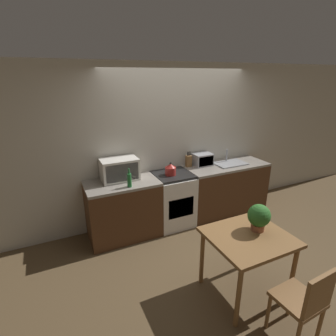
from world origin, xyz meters
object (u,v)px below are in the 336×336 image
(bottle, at_px, (129,180))
(dining_chair, at_px, (305,300))
(stove_range, at_px, (173,199))
(microwave, at_px, (120,169))
(toaster_oven, at_px, (202,159))
(dining_table, at_px, (248,243))
(kettle, at_px, (171,169))

(bottle, relative_size, dining_chair, 0.32)
(stove_range, xyz_separation_m, microwave, (-0.83, 0.12, 0.62))
(microwave, relative_size, toaster_oven, 1.68)
(bottle, bearing_deg, dining_table, -60.00)
(kettle, relative_size, microwave, 0.38)
(stove_range, bearing_deg, bottle, -165.48)
(bottle, bearing_deg, kettle, 13.76)
(stove_range, bearing_deg, dining_table, -87.25)
(dining_table, bearing_deg, toaster_oven, 72.89)
(stove_range, xyz_separation_m, kettle, (-0.05, -0.02, 0.54))
(bottle, distance_m, dining_table, 1.77)
(microwave, bearing_deg, bottle, -81.38)
(bottle, height_order, toaster_oven, bottle)
(dining_chair, bearing_deg, bottle, 110.02)
(bottle, height_order, dining_chair, bottle)
(kettle, height_order, toaster_oven, toaster_oven)
(toaster_oven, distance_m, dining_table, 1.98)
(bottle, distance_m, toaster_oven, 1.49)
(kettle, bearing_deg, stove_range, 24.20)
(stove_range, height_order, dining_chair, stove_range)
(stove_range, distance_m, bottle, 0.98)
(kettle, height_order, microwave, microwave)
(microwave, bearing_deg, dining_table, -63.34)
(toaster_oven, relative_size, dining_chair, 0.39)
(dining_table, distance_m, dining_chair, 0.72)
(dining_table, bearing_deg, bottle, 120.00)
(stove_range, distance_m, dining_table, 1.72)
(stove_range, height_order, dining_table, stove_range)
(kettle, height_order, dining_chair, kettle)
(dining_table, bearing_deg, dining_chair, -84.65)
(microwave, relative_size, dining_table, 0.63)
(stove_range, distance_m, microwave, 1.04)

